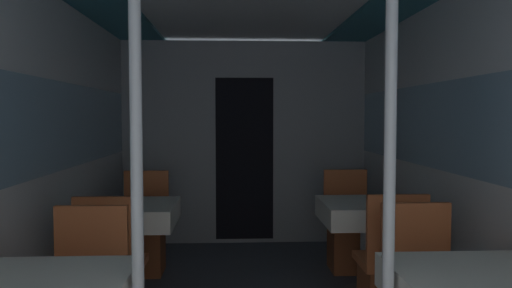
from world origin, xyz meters
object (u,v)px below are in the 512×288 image
(support_pole_right_0, at_px, (389,185))
(dining_table_right_1, at_px, (366,215))
(chair_left_far_1, at_px, (144,241))
(dining_table_left_1, at_px, (130,217))
(chair_right_far_1, at_px, (349,239))
(chair_left_near_1, at_px, (113,286))
(support_pole_left_0, at_px, (137,187))
(chair_right_near_1, at_px, (389,281))

(support_pole_right_0, relative_size, dining_table_right_1, 3.06)
(chair_left_far_1, bearing_deg, dining_table_left_1, 90.00)
(dining_table_left_1, relative_size, chair_right_far_1, 0.81)
(dining_table_left_1, height_order, chair_left_far_1, chair_left_far_1)
(chair_left_far_1, distance_m, chair_right_far_1, 1.87)
(support_pole_right_0, bearing_deg, chair_left_near_1, 140.13)
(dining_table_right_1, bearing_deg, chair_right_far_1, 90.00)
(chair_left_near_1, bearing_deg, dining_table_right_1, 17.55)
(dining_table_left_1, height_order, support_pole_right_0, support_pole_right_0)
(chair_left_near_1, xyz_separation_m, dining_table_right_1, (1.87, 0.59, 0.34))
(chair_right_far_1, bearing_deg, dining_table_left_1, 17.55)
(support_pole_left_0, distance_m, chair_left_near_1, 1.54)
(chair_left_near_1, bearing_deg, chair_left_far_1, 90.00)
(chair_left_near_1, bearing_deg, chair_right_far_1, 32.32)
(chair_left_near_1, xyz_separation_m, support_pole_right_0, (1.47, -1.23, 0.84))
(dining_table_left_1, height_order, chair_right_near_1, chair_right_near_1)
(dining_table_right_1, bearing_deg, chair_left_near_1, -162.45)
(support_pole_right_0, relative_size, chair_right_far_1, 2.47)
(chair_right_near_1, bearing_deg, chair_left_near_1, 180.00)
(chair_left_near_1, relative_size, chair_left_far_1, 1.00)
(dining_table_left_1, bearing_deg, support_pole_right_0, -51.07)
(support_pole_right_0, xyz_separation_m, chair_right_near_1, (0.40, 1.23, -0.84))
(dining_table_left_1, distance_m, chair_right_near_1, 1.99)
(dining_table_right_1, relative_size, chair_right_far_1, 0.81)
(chair_left_far_1, bearing_deg, support_pole_left_0, 99.46)
(dining_table_left_1, bearing_deg, chair_right_far_1, 17.55)
(chair_left_near_1, height_order, chair_right_near_1, same)
(support_pole_right_0, relative_size, chair_right_near_1, 2.47)
(chair_right_near_1, relative_size, chair_right_far_1, 1.00)
(chair_right_near_1, bearing_deg, support_pole_right_0, -108.13)
(dining_table_right_1, bearing_deg, dining_table_left_1, 180.00)
(chair_left_near_1, xyz_separation_m, chair_right_near_1, (1.87, 0.00, 0.00))
(support_pole_left_0, xyz_separation_m, chair_right_far_1, (1.47, 2.41, -0.84))
(support_pole_left_0, relative_size, chair_right_near_1, 2.47)
(chair_left_far_1, relative_size, chair_right_near_1, 1.00)
(support_pole_right_0, height_order, chair_right_near_1, support_pole_right_0)
(chair_left_far_1, height_order, support_pole_right_0, support_pole_right_0)
(support_pole_right_0, height_order, chair_right_far_1, support_pole_right_0)
(support_pole_left_0, bearing_deg, chair_left_near_1, 108.13)
(chair_left_far_1, distance_m, support_pole_right_0, 2.95)
(chair_left_near_1, bearing_deg, support_pole_right_0, -39.87)
(chair_left_far_1, distance_m, chair_right_near_1, 2.22)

